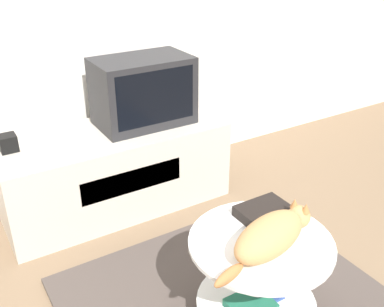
# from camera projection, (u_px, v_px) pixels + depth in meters

# --- Properties ---
(tv_stand) EXTENTS (1.36, 0.56, 0.50)m
(tv_stand) POSITION_uv_depth(u_px,v_px,m) (114.00, 169.00, 2.78)
(tv_stand) COLOR beige
(tv_stand) RESTS_ON ground_plane
(tv) EXTENTS (0.57, 0.35, 0.41)m
(tv) POSITION_uv_depth(u_px,v_px,m) (143.00, 91.00, 2.69)
(tv) COLOR #232326
(tv) RESTS_ON tv_stand
(speaker) EXTENTS (0.09, 0.09, 0.09)m
(speaker) POSITION_uv_depth(u_px,v_px,m) (8.00, 143.00, 2.41)
(speaker) COLOR black
(speaker) RESTS_ON tv_stand
(coffee_table) EXTENTS (0.59, 0.59, 0.45)m
(coffee_table) POSITION_uv_depth(u_px,v_px,m) (258.00, 274.00, 1.87)
(coffee_table) COLOR #B2B2B7
(coffee_table) RESTS_ON rug
(dvd_box) EXTENTS (0.22, 0.20, 0.05)m
(dvd_box) POSITION_uv_depth(u_px,v_px,m) (267.00, 214.00, 1.92)
(dvd_box) COLOR black
(dvd_box) RESTS_ON coffee_table
(cat) EXTENTS (0.57, 0.27, 0.13)m
(cat) POSITION_uv_depth(u_px,v_px,m) (271.00, 235.00, 1.72)
(cat) COLOR tan
(cat) RESTS_ON coffee_table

